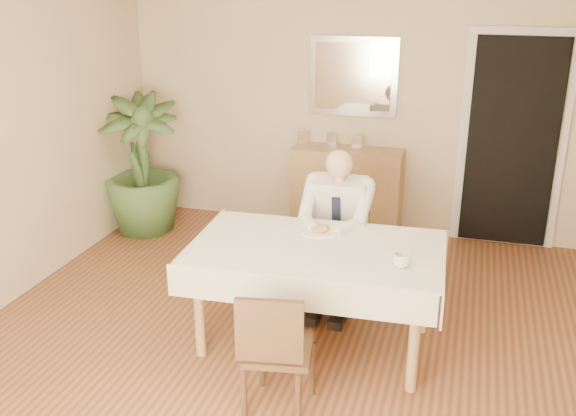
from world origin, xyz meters
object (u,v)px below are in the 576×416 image
(dining_table, at_px, (316,258))
(potted_palm, at_px, (141,165))
(sideboard, at_px, (346,191))
(seated_man, at_px, (335,224))
(chair_far, at_px, (342,235))
(coffee_mug, at_px, (402,260))
(chair_near, at_px, (275,348))

(dining_table, bearing_deg, potted_palm, 141.43)
(sideboard, bearing_deg, seated_man, -81.24)
(chair_far, relative_size, seated_man, 0.69)
(sideboard, relative_size, potted_palm, 0.78)
(seated_man, height_order, sideboard, seated_man)
(seated_man, height_order, potted_palm, potted_palm)
(dining_table, relative_size, potted_palm, 1.27)
(dining_table, bearing_deg, sideboard, 93.09)
(coffee_mug, relative_size, potted_palm, 0.08)
(dining_table, height_order, coffee_mug, coffee_mug)
(seated_man, xyz_separation_m, sideboard, (-0.21, 1.53, -0.26))
(chair_near, distance_m, potted_palm, 3.25)
(sideboard, bearing_deg, chair_far, -79.47)
(chair_far, bearing_deg, chair_near, -98.19)
(seated_man, relative_size, sideboard, 1.14)
(chair_far, height_order, sideboard, sideboard)
(sideboard, bearing_deg, potted_palm, -164.19)
(dining_table, bearing_deg, chair_far, 87.39)
(chair_far, relative_size, chair_near, 1.05)
(sideboard, height_order, potted_palm, potted_palm)
(coffee_mug, bearing_deg, seated_man, 128.09)
(potted_palm, bearing_deg, coffee_mug, -32.19)
(seated_man, bearing_deg, coffee_mug, -51.91)
(seated_man, distance_m, potted_palm, 2.41)
(dining_table, height_order, chair_near, chair_near)
(coffee_mug, distance_m, sideboard, 2.45)
(dining_table, xyz_separation_m, coffee_mug, (0.59, -0.16, 0.13))
(seated_man, relative_size, coffee_mug, 11.42)
(sideboard, xyz_separation_m, potted_palm, (-1.98, -0.53, 0.26))
(chair_far, relative_size, sideboard, 0.79)
(dining_table, distance_m, chair_far, 0.90)
(sideboard, bearing_deg, chair_near, -85.75)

